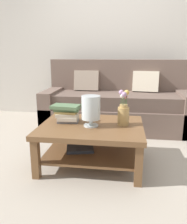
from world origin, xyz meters
name	(u,v)px	position (x,y,z in m)	size (l,w,h in m)	color
ground_plane	(101,147)	(0.00, 0.00, 0.00)	(10.00, 10.00, 0.00)	#ADA393
back_wall	(112,42)	(0.00, 1.65, 1.35)	(6.40, 0.12, 2.70)	beige
couch	(116,105)	(0.14, 0.89, 0.36)	(2.24, 0.90, 1.06)	brown
coffee_table	(91,135)	(-0.06, -0.45, 0.32)	(1.06, 0.85, 0.43)	brown
book_stack_main	(67,113)	(-0.34, -0.38, 0.53)	(0.31, 0.23, 0.19)	slate
glass_hurricane_vase	(91,108)	(-0.06, -0.49, 0.62)	(0.19, 0.19, 0.31)	silver
flower_pitcher	(123,112)	(0.27, -0.40, 0.57)	(0.12, 0.12, 0.36)	tan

